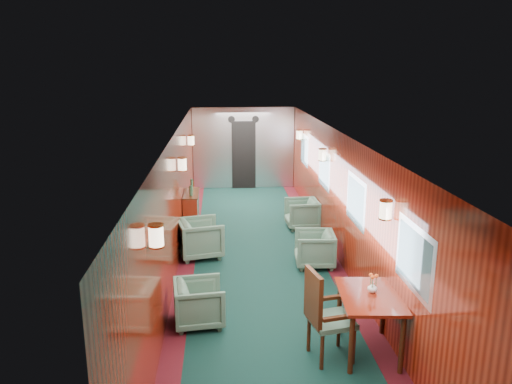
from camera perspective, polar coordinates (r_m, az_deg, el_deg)
room at (r=8.91m, az=0.40°, el=1.67°), size 12.00×12.10×2.40m
bulkhead at (r=14.79m, az=-1.43°, el=5.00°), size 2.98×0.17×2.39m
windows_right at (r=9.42m, az=9.33°, el=1.03°), size 0.02×8.60×0.80m
wall_sconces at (r=9.43m, az=0.13°, el=3.34°), size 2.97×7.97×0.25m
dining_table at (r=6.58m, az=12.87°, el=-12.38°), size 0.83×1.13×0.80m
side_chair at (r=6.35m, az=7.71°, el=-13.41°), size 0.62×0.65×1.19m
credenza at (r=10.95m, az=-7.38°, el=-2.33°), size 0.32×1.02×1.19m
flower_vase at (r=6.57m, az=13.18°, el=-10.57°), size 0.15×0.15×0.13m
armchair_left_near at (r=7.28m, az=-6.50°, el=-12.49°), size 0.77×0.76×0.64m
armchair_left_far at (r=9.64m, az=-6.36°, el=-5.26°), size 0.97×0.95×0.73m
armchair_right_near at (r=9.23m, az=6.70°, el=-6.48°), size 0.76×0.74×0.65m
armchair_right_far at (r=11.32m, az=5.26°, el=-2.47°), size 0.75×0.73×0.65m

